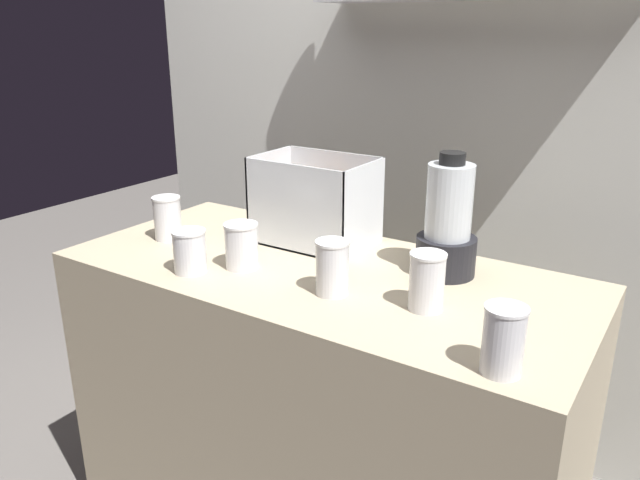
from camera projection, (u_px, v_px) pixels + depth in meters
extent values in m
cube|color=tan|center=(320.00, 413.00, 1.78)|extent=(1.40, 0.64, 0.90)
cube|color=silver|center=(442.00, 105.00, 2.12)|extent=(2.60, 0.04, 2.50)
cube|color=white|center=(315.00, 241.00, 1.83)|extent=(0.33, 0.22, 0.01)
cube|color=white|center=(293.00, 209.00, 1.71)|extent=(0.33, 0.01, 0.25)
cube|color=white|center=(335.00, 193.00, 1.88)|extent=(0.33, 0.01, 0.25)
cube|color=white|center=(270.00, 193.00, 1.88)|extent=(0.01, 0.22, 0.25)
cube|color=white|center=(364.00, 209.00, 1.71)|extent=(0.01, 0.22, 0.25)
cone|color=orange|center=(330.00, 239.00, 1.80)|extent=(0.19, 0.05, 0.03)
cone|color=orange|center=(321.00, 234.00, 1.84)|extent=(0.15, 0.07, 0.03)
cone|color=orange|center=(306.00, 234.00, 1.84)|extent=(0.16, 0.07, 0.03)
cone|color=orange|center=(310.00, 235.00, 1.83)|extent=(0.19, 0.08, 0.03)
cone|color=orange|center=(313.00, 227.00, 1.83)|extent=(0.18, 0.10, 0.02)
cone|color=orange|center=(320.00, 228.00, 1.81)|extent=(0.19, 0.09, 0.03)
cone|color=orange|center=(302.00, 224.00, 1.84)|extent=(0.06, 0.16, 0.03)
cone|color=orange|center=(305.00, 223.00, 1.84)|extent=(0.19, 0.05, 0.03)
cone|color=orange|center=(324.00, 221.00, 1.79)|extent=(0.03, 0.18, 0.03)
cone|color=orange|center=(303.00, 216.00, 1.80)|extent=(0.15, 0.03, 0.03)
cone|color=orange|center=(320.00, 221.00, 1.80)|extent=(0.15, 0.15, 0.02)
cone|color=orange|center=(317.00, 214.00, 1.80)|extent=(0.19, 0.09, 0.03)
cone|color=orange|center=(325.00, 214.00, 1.76)|extent=(0.14, 0.03, 0.03)
cone|color=orange|center=(303.00, 202.00, 1.82)|extent=(0.05, 0.18, 0.03)
cylinder|color=black|center=(446.00, 255.00, 1.58)|extent=(0.15, 0.15, 0.10)
cylinder|color=silver|center=(449.00, 202.00, 1.54)|extent=(0.12, 0.12, 0.19)
cylinder|color=maroon|center=(447.00, 230.00, 1.56)|extent=(0.11, 0.11, 0.04)
cylinder|color=black|center=(453.00, 158.00, 1.50)|extent=(0.06, 0.06, 0.03)
cylinder|color=white|center=(168.00, 219.00, 1.84)|extent=(0.08, 0.08, 0.12)
cylinder|color=yellow|center=(168.00, 222.00, 1.84)|extent=(0.07, 0.07, 0.11)
cylinder|color=white|center=(166.00, 198.00, 1.82)|extent=(0.08, 0.08, 0.01)
cylinder|color=white|center=(190.00, 252.00, 1.59)|extent=(0.09, 0.09, 0.11)
cylinder|color=red|center=(190.00, 257.00, 1.60)|extent=(0.08, 0.08, 0.08)
cylinder|color=white|center=(188.00, 232.00, 1.57)|extent=(0.09, 0.09, 0.01)
cylinder|color=white|center=(242.00, 247.00, 1.62)|extent=(0.09, 0.09, 0.12)
cylinder|color=yellow|center=(242.00, 250.00, 1.62)|extent=(0.08, 0.08, 0.10)
cylinder|color=white|center=(241.00, 225.00, 1.60)|extent=(0.09, 0.09, 0.01)
cylinder|color=white|center=(332.00, 269.00, 1.46)|extent=(0.08, 0.08, 0.13)
cylinder|color=maroon|center=(332.00, 272.00, 1.46)|extent=(0.07, 0.07, 0.11)
cylinder|color=white|center=(332.00, 242.00, 1.44)|extent=(0.08, 0.08, 0.01)
cylinder|color=white|center=(427.00, 283.00, 1.38)|extent=(0.08, 0.08, 0.13)
cylinder|color=red|center=(426.00, 291.00, 1.39)|extent=(0.07, 0.07, 0.09)
cylinder|color=white|center=(429.00, 255.00, 1.36)|extent=(0.08, 0.08, 0.01)
cylinder|color=white|center=(503.00, 342.00, 1.12)|extent=(0.08, 0.08, 0.13)
cylinder|color=maroon|center=(503.00, 347.00, 1.13)|extent=(0.07, 0.07, 0.11)
cylinder|color=white|center=(507.00, 309.00, 1.10)|extent=(0.08, 0.08, 0.01)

